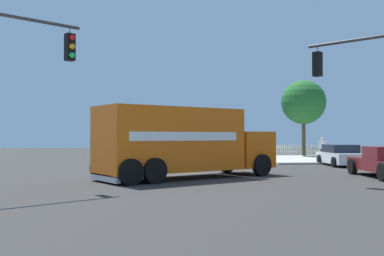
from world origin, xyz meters
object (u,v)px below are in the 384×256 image
object	(u,v)px
pedestrian_near_corner	(323,147)
shade_tree_near	(304,102)
delivery_truck	(183,142)
sedan_white	(341,156)

from	to	relation	value
pedestrian_near_corner	shade_tree_near	bearing A→B (deg)	-100.60
delivery_truck	pedestrian_near_corner	xyz separation A→B (m)	(-11.07, -10.90, -0.53)
delivery_truck	sedan_white	xyz separation A→B (m)	(-10.55, -6.95, -0.95)
delivery_truck	shade_tree_near	bearing A→B (deg)	-124.60
delivery_truck	shade_tree_near	size ratio (longest dim) A/B	1.29
pedestrian_near_corner	shade_tree_near	world-z (taller)	shade_tree_near
delivery_truck	sedan_white	bearing A→B (deg)	-146.62
sedan_white	shade_tree_near	bearing A→B (deg)	-99.48
delivery_truck	shade_tree_near	world-z (taller)	shade_tree_near
sedan_white	shade_tree_near	distance (m)	11.92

